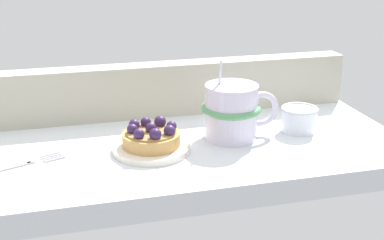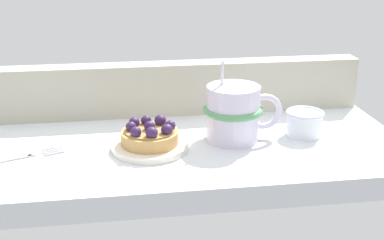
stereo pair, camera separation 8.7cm
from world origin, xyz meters
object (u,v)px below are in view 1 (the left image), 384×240
Objects in this scene: raspberry_tart at (151,136)px; sugar_bowl at (298,118)px; dessert_fork at (14,166)px; dessert_plate at (152,148)px; coffee_mug at (232,111)px.

raspberry_tart is 1.41× the size of sugar_bowl.
dessert_plate is at bearing 2.58° from dessert_fork.
dessert_plate is 1.35× the size of raspberry_tart.
coffee_mug is 2.10× the size of sugar_bowl.
dessert_plate is 1.91× the size of sugar_bowl.
sugar_bowl is at bearing 5.66° from raspberry_tart.
coffee_mug reaches higher than sugar_bowl.
dessert_plate is 15.79cm from coffee_mug.
sugar_bowl is (12.89, 0.08, -2.53)cm from coffee_mug.
coffee_mug is 37.17cm from dessert_fork.
dessert_plate is 0.91× the size of coffee_mug.
raspberry_tart is at bearing -174.34° from sugar_bowl.
dessert_fork is 2.31× the size of sugar_bowl.
dessert_plate is 0.83× the size of dessert_fork.
sugar_bowl is at bearing 5.64° from dessert_plate.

